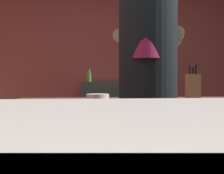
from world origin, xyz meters
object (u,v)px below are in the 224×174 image
knife_block (193,86)px  chefs_knife (171,99)px  mixing_bowl (98,97)px  bartender (147,87)px  bottle_hot_sauce (89,76)px  bottle_olive_oil (145,76)px

knife_block → chefs_knife: (-0.22, -0.10, -0.10)m
knife_block → mixing_bowl: knife_block is taller
bartender → bottle_hot_sauce: size_ratio=10.43×
mixing_bowl → chefs_knife: bearing=0.0°
knife_block → chefs_knife: 0.26m
bartender → bottle_hot_sauce: (-0.34, 1.68, 0.10)m
bartender → mixing_bowl: 0.50m
chefs_knife → bottle_olive_oil: 1.31m
chefs_knife → bartender: bearing=-124.2°
chefs_knife → bottle_olive_oil: bearing=86.4°
mixing_bowl → chefs_knife: size_ratio=0.70×
bottle_olive_oil → mixing_bowl: bearing=-116.8°
mixing_bowl → chefs_knife: (0.56, 0.00, -0.02)m
mixing_bowl → chefs_knife: mixing_bowl is taller
bartender → bottle_hot_sauce: bearing=28.7°
bartender → bottle_olive_oil: (0.38, 1.70, 0.11)m
chefs_knife → bottle_hot_sauce: size_ratio=1.42×
bartender → knife_block: 0.72m
knife_block → bottle_hot_sauce: (-0.84, 1.17, 0.10)m
bottle_hot_sauce → chefs_knife: bearing=-63.9°
knife_block → bottle_olive_oil: bottle_olive_oil is taller
mixing_bowl → bottle_olive_oil: size_ratio=0.84×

